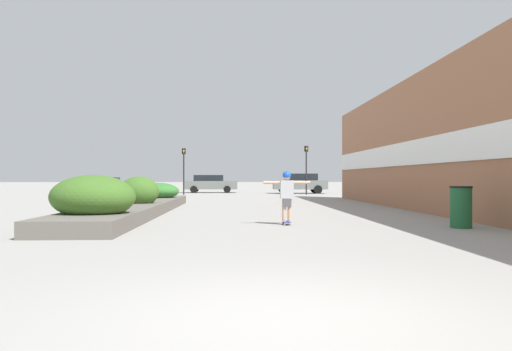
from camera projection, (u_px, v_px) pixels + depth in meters
ground_plane at (287, 319)px, 4.63m from camera, size 300.00×300.00×0.00m
building_wall_right at (458, 136)px, 16.24m from camera, size 0.67×32.89×5.35m
planter_box at (134, 202)px, 17.70m from camera, size 2.19×15.48×1.39m
skateboard at (287, 222)px, 13.93m from camera, size 0.24×0.57×0.09m
skateboarder at (287, 191)px, 13.93m from camera, size 1.32×0.24×1.42m
trash_bin at (461, 207)px, 13.03m from camera, size 0.57×0.57×1.10m
car_leftmost at (104, 185)px, 42.27m from camera, size 3.96×1.89×1.35m
car_center_left at (300, 183)px, 41.93m from camera, size 4.46×2.00×1.67m
car_center_right at (210, 183)px, 43.93m from camera, size 4.65×1.86×1.56m
car_rightmost at (391, 184)px, 43.78m from camera, size 4.08×1.93×1.38m
traffic_light_left at (184, 163)px, 38.54m from camera, size 0.28×0.30×3.60m
traffic_light_right at (306, 162)px, 38.77m from camera, size 0.28×0.30×3.80m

